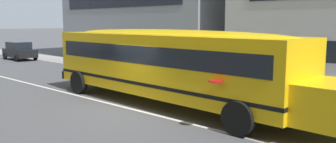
{
  "coord_description": "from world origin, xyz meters",
  "views": [
    {
      "loc": [
        9.98,
        -8.82,
        3.35
      ],
      "look_at": [
        1.14,
        0.75,
        1.53
      ],
      "focal_mm": 37.32,
      "sensor_mm": 36.0,
      "label": 1
    }
  ],
  "objects": [
    {
      "name": "school_bus",
      "position": [
        0.53,
        1.49,
        1.84
      ],
      "size": [
        13.91,
        3.61,
        3.09
      ],
      "rotation": [
        0.0,
        0.0,
        -0.04
      ],
      "color": "yellow",
      "rests_on": "ground_plane"
    },
    {
      "name": "lane_centreline",
      "position": [
        0.0,
        0.0,
        0.0
      ],
      "size": [
        110.0,
        0.16,
        0.01
      ],
      "primitive_type": "cube",
      "color": "silver",
      "rests_on": "ground_plane"
    },
    {
      "name": "sidewalk_far",
      "position": [
        0.0,
        7.82,
        0.01
      ],
      "size": [
        120.0,
        3.0,
        0.01
      ],
      "primitive_type": "cube",
      "color": "gray",
      "rests_on": "ground_plane"
    },
    {
      "name": "ground_plane",
      "position": [
        0.0,
        0.0,
        0.0
      ],
      "size": [
        400.0,
        400.0,
        0.0
      ],
      "primitive_type": "plane",
      "color": "#4C4C4F"
    },
    {
      "name": "parked_car_black_mid_block",
      "position": [
        -21.58,
        5.34,
        0.84
      ],
      "size": [
        3.96,
        2.0,
        1.64
      ],
      "rotation": [
        0.0,
        0.0,
        -0.04
      ],
      "color": "black",
      "rests_on": "ground_plane"
    },
    {
      "name": "parked_car_silver_far_corner",
      "position": [
        -9.84,
        5.33,
        0.84
      ],
      "size": [
        3.97,
        2.01,
        1.64
      ],
      "rotation": [
        0.0,
        0.0,
        -0.04
      ],
      "color": "#B7BABF",
      "rests_on": "ground_plane"
    }
  ]
}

